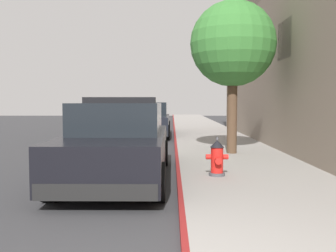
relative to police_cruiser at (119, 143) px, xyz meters
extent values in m
cube|color=#353538|center=(-3.24, 5.22, -0.84)|extent=(31.63, 60.00, 0.20)
cube|color=gray|center=(2.76, 5.22, -0.68)|extent=(3.02, 60.00, 0.14)
cube|color=maroon|center=(1.21, 5.22, -0.68)|extent=(0.08, 60.00, 0.14)
cube|color=black|center=(4.30, 3.23, 2.61)|extent=(0.06, 1.30, 1.10)
cube|color=black|center=(4.30, 9.47, 2.61)|extent=(0.06, 1.30, 1.10)
cube|color=black|center=(0.00, -0.04, -0.16)|extent=(1.84, 4.80, 0.76)
cube|color=black|center=(0.00, 0.11, 0.52)|extent=(1.64, 2.50, 0.60)
cube|color=black|center=(0.00, -2.38, -0.42)|extent=(1.76, 0.16, 0.24)
cube|color=black|center=(0.00, 2.30, -0.42)|extent=(1.76, 0.16, 0.24)
cylinder|color=black|center=(-0.86, 1.66, -0.42)|extent=(0.22, 0.64, 0.64)
cylinder|color=black|center=(0.86, 1.66, -0.42)|extent=(0.22, 0.64, 0.64)
cylinder|color=black|center=(-0.86, -1.74, -0.42)|extent=(0.22, 0.64, 0.64)
cylinder|color=black|center=(0.86, -1.74, -0.42)|extent=(0.22, 0.64, 0.64)
cube|color=black|center=(0.00, 0.06, 0.88)|extent=(1.48, 0.20, 0.12)
cube|color=red|center=(-0.35, 0.06, 0.88)|extent=(0.44, 0.18, 0.11)
cube|color=#1E33E0|center=(0.35, 0.06, 0.88)|extent=(0.44, 0.18, 0.11)
cube|color=black|center=(0.01, 9.56, -0.16)|extent=(1.84, 4.80, 0.76)
cube|color=black|center=(0.01, 9.71, 0.52)|extent=(1.64, 2.50, 0.60)
cube|color=black|center=(0.01, 7.22, -0.42)|extent=(1.76, 0.16, 0.24)
cube|color=black|center=(0.01, 11.90, -0.42)|extent=(1.76, 0.16, 0.24)
cylinder|color=black|center=(-0.85, 11.26, -0.42)|extent=(0.22, 0.64, 0.64)
cylinder|color=black|center=(0.87, 11.26, -0.42)|extent=(0.22, 0.64, 0.64)
cylinder|color=black|center=(-0.85, 7.86, -0.42)|extent=(0.22, 0.64, 0.64)
cylinder|color=black|center=(0.87, 7.86, -0.42)|extent=(0.22, 0.64, 0.64)
cylinder|color=#4C4C51|center=(1.96, -0.29, -0.58)|extent=(0.32, 0.32, 0.06)
cylinder|color=red|center=(1.96, -0.29, -0.30)|extent=(0.24, 0.24, 0.50)
cone|color=black|center=(1.96, -0.29, 0.02)|extent=(0.28, 0.28, 0.14)
cylinder|color=#4C4C51|center=(1.96, -0.29, 0.12)|extent=(0.05, 0.05, 0.06)
cylinder|color=red|center=(1.79, -0.29, -0.24)|extent=(0.10, 0.10, 0.10)
cylinder|color=red|center=(2.13, -0.29, -0.24)|extent=(0.10, 0.10, 0.10)
cylinder|color=red|center=(1.96, -0.47, -0.29)|extent=(0.13, 0.12, 0.13)
cylinder|color=brown|center=(2.77, 2.97, 0.51)|extent=(0.28, 0.28, 2.23)
sphere|color=#387A33|center=(2.77, 2.97, 2.45)|extent=(2.38, 2.38, 2.38)
camera|label=1|loc=(1.07, -7.60, 0.84)|focal=40.12mm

